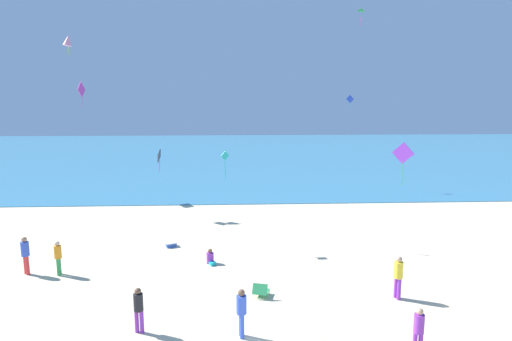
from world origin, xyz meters
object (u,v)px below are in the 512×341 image
(kite_green, at_px, (362,10))
(person_6, at_px, (58,255))
(person_1, at_px, (241,310))
(person_4, at_px, (398,274))
(person_2, at_px, (25,253))
(cooler_box, at_px, (171,244))
(kite_pink, at_px, (68,40))
(kite_blue, at_px, (350,99))
(person_3, at_px, (210,258))
(kite_teal, at_px, (225,158))
(kite_magenta, at_px, (81,90))
(person_0, at_px, (419,329))
(person_5, at_px, (139,307))
(beach_chair_far_left, at_px, (261,290))
(kite_black, at_px, (159,156))
(kite_purple, at_px, (403,154))

(kite_green, bearing_deg, person_6, -139.39)
(person_1, relative_size, person_4, 0.96)
(person_2, xyz_separation_m, person_4, (15.84, -3.13, 0.00))
(cooler_box, xyz_separation_m, person_1, (3.66, -8.93, 0.85))
(person_6, bearing_deg, kite_pink, -79.67)
(cooler_box, bearing_deg, kite_green, 41.53)
(kite_blue, bearing_deg, person_3, -122.80)
(person_1, bearing_deg, kite_teal, -94.67)
(kite_pink, bearing_deg, person_3, -48.41)
(kite_magenta, bearing_deg, kite_pink, -82.36)
(cooler_box, distance_m, person_0, 13.71)
(kite_pink, bearing_deg, person_1, -57.04)
(person_5, height_order, kite_teal, kite_teal)
(person_2, height_order, kite_magenta, kite_magenta)
(beach_chair_far_left, distance_m, kite_teal, 7.75)
(person_3, distance_m, kite_blue, 21.90)
(person_3, distance_m, kite_pink, 19.38)
(kite_teal, distance_m, kite_magenta, 17.28)
(kite_magenta, bearing_deg, cooler_box, -55.56)
(cooler_box, height_order, person_5, person_5)
(beach_chair_far_left, xyz_separation_m, kite_pink, (-12.55, 15.24, 11.53))
(kite_teal, bearing_deg, person_2, -159.17)
(person_5, xyz_separation_m, kite_green, (13.02, 20.19, 13.59))
(beach_chair_far_left, xyz_separation_m, kite_black, (-6.00, 12.01, 3.82))
(kite_magenta, distance_m, kite_purple, 26.25)
(beach_chair_far_left, bearing_deg, kite_green, -10.65)
(kite_magenta, bearing_deg, person_1, -60.32)
(kite_magenta, bearing_deg, person_6, -75.76)
(person_5, bearing_deg, beach_chair_far_left, -50.13)
(person_0, height_order, person_6, person_0)
(person_4, distance_m, kite_pink, 26.15)
(person_3, bearing_deg, kite_teal, 135.12)
(person_6, distance_m, kite_teal, 9.09)
(person_3, relative_size, kite_purple, 0.43)
(person_6, xyz_separation_m, kite_purple, (14.45, -2.51, 4.81))
(kite_pink, height_order, kite_purple, kite_pink)
(person_2, distance_m, person_4, 16.14)
(person_4, relative_size, kite_teal, 1.20)
(person_2, bearing_deg, person_5, -89.09)
(person_0, relative_size, kite_purple, 0.94)
(person_0, relative_size, kite_teal, 1.09)
(kite_magenta, xyz_separation_m, kite_green, (21.74, -0.73, 6.01))
(cooler_box, height_order, person_0, person_0)
(kite_blue, height_order, kite_green, kite_green)
(person_5, distance_m, kite_magenta, 23.90)
(cooler_box, bearing_deg, person_3, -47.66)
(kite_pink, bearing_deg, kite_purple, -40.04)
(person_2, bearing_deg, kite_green, -11.11)
(person_3, relative_size, kite_green, 0.54)
(beach_chair_far_left, height_order, person_5, person_5)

